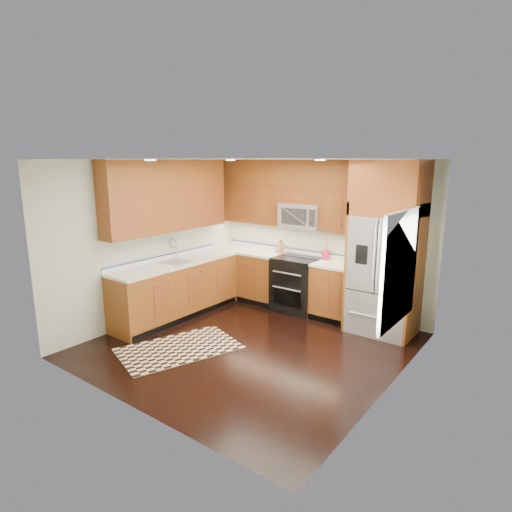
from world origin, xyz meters
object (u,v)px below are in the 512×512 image
Objects in this scene: utensil_crock at (326,253)px; knife_block at (281,248)px; rug at (179,348)px; range at (297,284)px; refrigerator at (386,249)px.

knife_block is at bearing -176.30° from utensil_crock.
knife_block is (0.03, 2.50, 1.04)m from rug.
utensil_crock is (0.44, 0.19, 0.59)m from range.
range is at bearing -156.52° from utensil_crock.
rug is 2.70m from knife_block.
range is 0.76m from utensil_crock.
rug is at bearing -109.70° from utensil_crock.
knife_block is 0.88m from utensil_crock.
range is at bearing -16.97° from knife_block.
utensil_crock is (0.88, 0.06, 0.01)m from knife_block.
refrigerator reaches higher than rug.
knife_block is (-0.44, 0.13, 0.57)m from range.
range is 2.81× the size of utensil_crock.
utensil_crock is at bearing 90.36° from rug.
utensil_crock is at bearing 168.34° from refrigerator.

